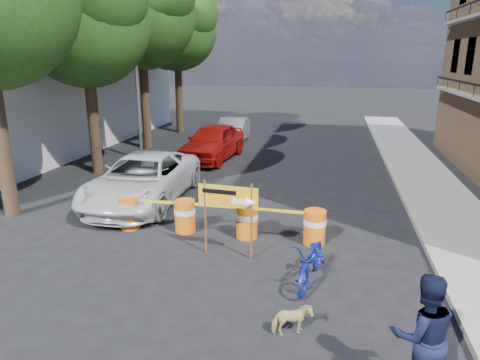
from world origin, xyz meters
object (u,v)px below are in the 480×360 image
at_px(dog, 292,320).
at_px(barrel_mid_left, 185,215).
at_px(barrel_mid_right, 247,221).
at_px(barrel_far_right, 315,226).
at_px(barrel_far_left, 130,212).
at_px(pedestrian, 423,336).
at_px(sedan_silver, 233,130).
at_px(suv_white, 143,179).
at_px(bicycle, 313,241).
at_px(detour_sign, 236,203).
at_px(sedan_red, 213,142).

bearing_deg(dog, barrel_mid_left, 15.28).
xyz_separation_m(barrel_mid_right, barrel_far_right, (1.77, -0.02, 0.00)).
height_order(barrel_far_left, pedestrian, pedestrian).
bearing_deg(dog, sedan_silver, -8.20).
xyz_separation_m(barrel_far_left, pedestrian, (6.78, -4.79, 0.46)).
distance_m(pedestrian, suv_white, 10.13).
bearing_deg(bicycle, barrel_far_right, 100.77).
xyz_separation_m(barrel_mid_left, barrel_far_right, (3.51, -0.05, 0.00)).
bearing_deg(pedestrian, sedan_silver, -77.89).
height_order(pedestrian, dog, pedestrian).
height_order(bicycle, dog, bicycle).
distance_m(detour_sign, suv_white, 5.13).
bearing_deg(dog, sedan_red, -3.18).
distance_m(barrel_far_right, bicycle, 2.07).
distance_m(dog, suv_white, 8.16).
distance_m(barrel_far_left, pedestrian, 8.31).
bearing_deg(barrel_far_right, dog, -92.98).
distance_m(bicycle, dog, 2.01).
bearing_deg(pedestrian, sedan_red, -72.18).
height_order(barrel_far_left, detour_sign, detour_sign).
relative_size(detour_sign, bicycle, 0.97).
relative_size(barrel_far_left, dog, 1.33).
distance_m(barrel_mid_left, sedan_red, 8.62).
bearing_deg(barrel_mid_right, sedan_silver, 104.72).
height_order(barrel_mid_right, detour_sign, detour_sign).
relative_size(barrel_mid_left, sedan_red, 0.19).
xyz_separation_m(barrel_far_right, suv_white, (-5.68, 2.14, 0.30)).
distance_m(pedestrian, sedan_red, 14.96).
bearing_deg(barrel_far_left, detour_sign, -19.10).
bearing_deg(bicycle, detour_sign, 165.46).
xyz_separation_m(pedestrian, sedan_red, (-6.76, 13.35, -0.11)).
relative_size(barrel_far_right, sedan_red, 0.19).
height_order(detour_sign, suv_white, detour_sign).
relative_size(barrel_far_left, sedan_red, 0.19).
bearing_deg(suv_white, sedan_red, 83.15).
bearing_deg(bicycle, dog, -86.86).
relative_size(barrel_far_left, barrel_far_right, 1.00).
height_order(barrel_far_right, sedan_red, sedan_red).
xyz_separation_m(barrel_mid_right, dog, (1.57, -3.92, -0.18)).
bearing_deg(detour_sign, barrel_mid_left, 148.86).
distance_m(barrel_far_left, sedan_red, 8.56).
height_order(barrel_mid_right, barrel_far_right, same).
relative_size(dog, sedan_silver, 0.16).
height_order(detour_sign, bicycle, bicycle).
bearing_deg(sedan_red, barrel_far_right, -53.49).
height_order(barrel_far_left, suv_white, suv_white).
bearing_deg(pedestrian, barrel_far_left, -44.31).
relative_size(barrel_mid_right, barrel_far_right, 1.00).
height_order(dog, sedan_red, sedan_red).
relative_size(barrel_far_left, pedestrian, 0.48).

